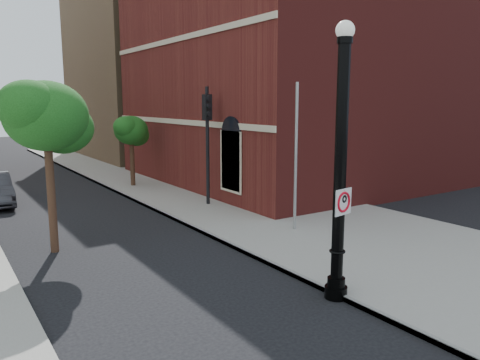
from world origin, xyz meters
TOP-DOWN VIEW (x-y plane):
  - ground at (0.00, 0.00)m, footprint 120.00×120.00m
  - sidewalk_right at (6.00, 10.00)m, footprint 8.00×60.00m
  - curb_edge at (2.05, 10.00)m, footprint 0.10×60.00m
  - brick_wall_building at (16.00, 14.00)m, footprint 22.30×16.30m
  - bg_building_tan_b at (16.00, 30.00)m, footprint 22.00×14.00m
  - lamppost at (2.02, -0.13)m, footprint 0.52×0.52m
  - no_parking_sign at (1.99, -0.28)m, footprint 0.59×0.14m
  - traffic_signal_right at (4.32, 9.85)m, footprint 0.34×0.42m
  - utility_pole at (4.80, 4.66)m, footprint 0.10×0.10m
  - street_tree_a at (-2.61, 7.07)m, footprint 2.83×2.56m
  - street_tree_c at (3.31, 16.10)m, footprint 2.09×1.89m

SIDE VIEW (x-z plane):
  - ground at x=0.00m, z-range 0.00..0.00m
  - sidewalk_right at x=6.00m, z-range 0.00..0.12m
  - curb_edge at x=2.05m, z-range 0.00..0.14m
  - no_parking_sign at x=1.99m, z-range 2.01..2.61m
  - utility_pole at x=4.80m, z-range 0.00..5.14m
  - lamppost at x=2.02m, z-range -0.24..5.95m
  - street_tree_c at x=3.31m, z-range 1.08..4.85m
  - traffic_signal_right at x=4.32m, z-range 0.89..6.01m
  - street_tree_a at x=-2.61m, z-range 1.47..6.58m
  - brick_wall_building at x=16.00m, z-range 0.01..12.51m
  - bg_building_tan_b at x=16.00m, z-range 0.00..14.00m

